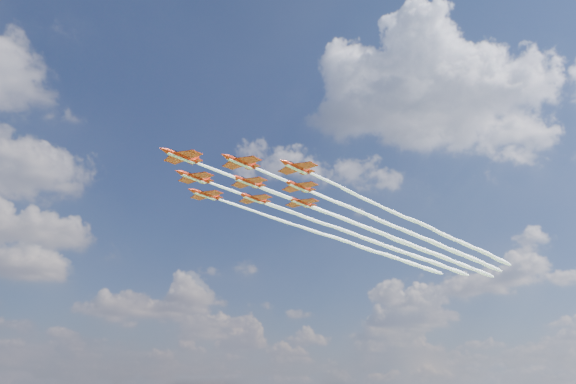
{
  "coord_description": "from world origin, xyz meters",
  "views": [
    {
      "loc": [
        -56.98,
        -108.08,
        46.47
      ],
      "look_at": [
        16.55,
        -3.46,
        90.45
      ],
      "focal_mm": 35.0,
      "sensor_mm": 36.0,
      "label": 1
    }
  ],
  "objects": [
    {
      "name": "jet_row3_centre",
      "position": [
        70.08,
        13.11,
        89.93
      ],
      "size": [
        138.58,
        42.11,
        2.52
      ],
      "rotation": [
        0.0,
        0.0,
        0.27
      ],
      "color": "#B4210A"
    },
    {
      "name": "jet_row3_port",
      "position": [
        73.85,
        -0.49,
        89.93
      ],
      "size": [
        138.58,
        42.11,
        2.52
      ],
      "rotation": [
        0.0,
        0.0,
        0.27
      ],
      "color": "#B4210A"
    },
    {
      "name": "jet_row2_port",
      "position": [
        62.56,
        3.7,
        89.93
      ],
      "size": [
        138.58,
        42.11,
        2.52
      ],
      "rotation": [
        0.0,
        0.0,
        0.27
      ],
      "color": "#B4210A"
    },
    {
      "name": "jet_row3_starb",
      "position": [
        66.3,
        26.71,
        89.93
      ],
      "size": [
        138.58,
        42.11,
        2.52
      ],
      "rotation": [
        0.0,
        0.0,
        0.27
      ],
      "color": "#B4210A"
    },
    {
      "name": "jet_row2_starb",
      "position": [
        58.79,
        17.29,
        89.93
      ],
      "size": [
        138.58,
        42.11,
        2.52
      ],
      "rotation": [
        0.0,
        0.0,
        0.27
      ],
      "color": "#B4210A"
    },
    {
      "name": "jet_row4_starb",
      "position": [
        77.59,
        22.52,
        89.93
      ],
      "size": [
        138.58,
        42.11,
        2.52
      ],
      "rotation": [
        0.0,
        0.0,
        0.27
      ],
      "color": "#B4210A"
    },
    {
      "name": "jet_row4_port",
      "position": [
        81.37,
        8.92,
        89.93
      ],
      "size": [
        138.58,
        42.11,
        2.52
      ],
      "rotation": [
        0.0,
        0.0,
        0.27
      ],
      "color": "#B4210A"
    },
    {
      "name": "jet_tail",
      "position": [
        88.88,
        18.33,
        89.93
      ],
      "size": [
        138.58,
        42.11,
        2.52
      ],
      "rotation": [
        0.0,
        0.0,
        0.27
      ],
      "color": "#B4210A"
    },
    {
      "name": "jet_lead",
      "position": [
        51.27,
        7.88,
        89.93
      ],
      "size": [
        138.58,
        42.11,
        2.52
      ],
      "rotation": [
        0.0,
        0.0,
        0.27
      ],
      "color": "#B4210A"
    }
  ]
}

